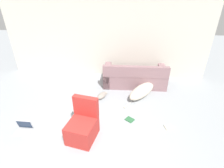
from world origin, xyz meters
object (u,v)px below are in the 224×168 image
object	(u,v)px
cat	(102,95)
book_cream	(169,127)
side_chair	(83,126)
couch	(135,77)
laptop_open	(24,128)
dog	(143,90)
book_green	(130,120)

from	to	relation	value
cat	book_cream	size ratio (longest dim) A/B	2.34
side_chair	couch	bearing A→B (deg)	76.18
book_cream	side_chair	size ratio (longest dim) A/B	0.25
book_cream	side_chair	distance (m)	1.95
laptop_open	side_chair	xyz separation A→B (m)	(1.37, -0.03, 0.21)
couch	cat	distance (m)	1.29
book_cream	dog	bearing A→B (deg)	112.61
cat	side_chair	xyz separation A→B (m)	(-0.16, -1.51, 0.21)
book_cream	side_chair	world-z (taller)	side_chair
dog	side_chair	xyz separation A→B (m)	(-1.33, -1.75, 0.12)
cat	side_chair	bearing A→B (deg)	-159.30
laptop_open	book_cream	xyz separation A→B (m)	(3.25, 0.43, -0.07)
couch	laptop_open	size ratio (longest dim) A/B	5.64
couch	book_cream	distance (m)	2.10
dog	laptop_open	world-z (taller)	dog
couch	book_green	xyz separation A→B (m)	(-0.11, -1.77, -0.26)
cat	book_cream	xyz separation A→B (m)	(1.71, -1.06, -0.06)
book_green	side_chair	world-z (taller)	side_chair
cat	book_green	size ratio (longest dim) A/B	2.03
book_cream	couch	bearing A→B (deg)	112.10
laptop_open	book_green	distance (m)	2.42
couch	side_chair	size ratio (longest dim) A/B	2.27
couch	side_chair	xyz separation A→B (m)	(-1.09, -2.39, 0.01)
cat	book_cream	distance (m)	2.01
couch	side_chair	world-z (taller)	side_chair
couch	side_chair	bearing A→B (deg)	63.42
dog	laptop_open	distance (m)	3.21
book_cream	book_green	xyz separation A→B (m)	(-0.90, 0.17, 0.00)
laptop_open	side_chair	distance (m)	1.39
couch	dog	world-z (taller)	couch
book_cream	cat	bearing A→B (deg)	148.35
dog	side_chair	distance (m)	2.21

